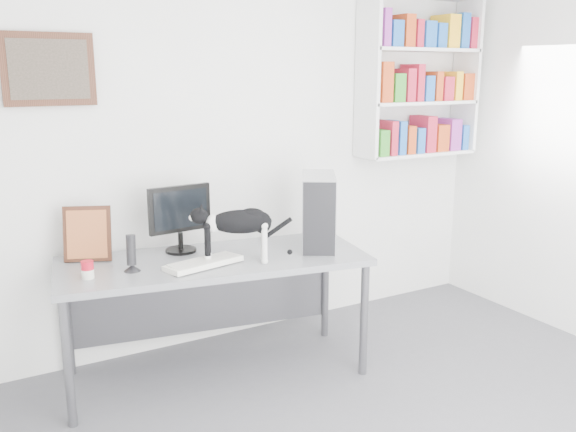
{
  "coord_description": "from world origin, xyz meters",
  "views": [
    {
      "loc": [
        -1.88,
        -1.87,
        1.89
      ],
      "look_at": [
        0.05,
        1.53,
        0.96
      ],
      "focal_mm": 38.0,
      "sensor_mm": 36.0,
      "label": 1
    }
  ],
  "objects_px": {
    "bookshelf": "(419,77)",
    "keyboard": "(203,263)",
    "speaker": "(131,252)",
    "leaning_print": "(87,233)",
    "desk": "(216,317)",
    "cat": "(238,235)",
    "monitor": "(180,218)",
    "soup_can": "(88,270)",
    "pc_tower": "(318,211)"
  },
  "relations": [
    {
      "from": "bookshelf",
      "to": "keyboard",
      "type": "xyz_separation_m",
      "value": [
        -2.03,
        -0.51,
        -1.06
      ]
    },
    {
      "from": "speaker",
      "to": "leaning_print",
      "type": "xyz_separation_m",
      "value": [
        -0.17,
        0.33,
        0.06
      ]
    },
    {
      "from": "desk",
      "to": "cat",
      "type": "relative_size",
      "value": 3.43
    },
    {
      "from": "bookshelf",
      "to": "keyboard",
      "type": "distance_m",
      "value": 2.34
    },
    {
      "from": "monitor",
      "to": "leaning_print",
      "type": "xyz_separation_m",
      "value": [
        -0.55,
        0.1,
        -0.05
      ]
    },
    {
      "from": "soup_can",
      "to": "cat",
      "type": "bearing_deg",
      "value": -9.33
    },
    {
      "from": "bookshelf",
      "to": "speaker",
      "type": "height_order",
      "value": "bookshelf"
    },
    {
      "from": "desk",
      "to": "soup_can",
      "type": "distance_m",
      "value": 0.87
    },
    {
      "from": "desk",
      "to": "leaning_print",
      "type": "distance_m",
      "value": 0.94
    },
    {
      "from": "desk",
      "to": "speaker",
      "type": "bearing_deg",
      "value": -170.19
    },
    {
      "from": "pc_tower",
      "to": "cat",
      "type": "height_order",
      "value": "pc_tower"
    },
    {
      "from": "bookshelf",
      "to": "leaning_print",
      "type": "distance_m",
      "value": 2.75
    },
    {
      "from": "speaker",
      "to": "leaning_print",
      "type": "distance_m",
      "value": 0.38
    },
    {
      "from": "bookshelf",
      "to": "desk",
      "type": "height_order",
      "value": "bookshelf"
    },
    {
      "from": "soup_can",
      "to": "cat",
      "type": "height_order",
      "value": "cat"
    },
    {
      "from": "keyboard",
      "to": "soup_can",
      "type": "height_order",
      "value": "soup_can"
    },
    {
      "from": "desk",
      "to": "soup_can",
      "type": "xyz_separation_m",
      "value": [
        -0.75,
        -0.01,
        0.44
      ]
    },
    {
      "from": "cat",
      "to": "pc_tower",
      "type": "bearing_deg",
      "value": 30.15
    },
    {
      "from": "pc_tower",
      "to": "soup_can",
      "type": "distance_m",
      "value": 1.46
    },
    {
      "from": "bookshelf",
      "to": "desk",
      "type": "distance_m",
      "value": 2.44
    },
    {
      "from": "leaning_print",
      "to": "pc_tower",
      "type": "bearing_deg",
      "value": 5.87
    },
    {
      "from": "desk",
      "to": "keyboard",
      "type": "distance_m",
      "value": 0.44
    },
    {
      "from": "speaker",
      "to": "cat",
      "type": "xyz_separation_m",
      "value": [
        0.6,
        -0.15,
        0.06
      ]
    },
    {
      "from": "speaker",
      "to": "monitor",
      "type": "bearing_deg",
      "value": 54.6
    },
    {
      "from": "bookshelf",
      "to": "pc_tower",
      "type": "relative_size",
      "value": 2.64
    },
    {
      "from": "bookshelf",
      "to": "soup_can",
      "type": "distance_m",
      "value": 2.89
    },
    {
      "from": "leaning_print",
      "to": "soup_can",
      "type": "xyz_separation_m",
      "value": [
        -0.08,
        -0.33,
        -0.12
      ]
    },
    {
      "from": "leaning_print",
      "to": "soup_can",
      "type": "height_order",
      "value": "leaning_print"
    },
    {
      "from": "monitor",
      "to": "keyboard",
      "type": "bearing_deg",
      "value": -92.62
    },
    {
      "from": "soup_can",
      "to": "keyboard",
      "type": "bearing_deg",
      "value": -9.48
    },
    {
      "from": "pc_tower",
      "to": "leaning_print",
      "type": "bearing_deg",
      "value": -165.86
    },
    {
      "from": "bookshelf",
      "to": "speaker",
      "type": "distance_m",
      "value": 2.64
    },
    {
      "from": "leaning_print",
      "to": "monitor",
      "type": "bearing_deg",
      "value": 12.69
    },
    {
      "from": "desk",
      "to": "leaning_print",
      "type": "height_order",
      "value": "leaning_print"
    },
    {
      "from": "desk",
      "to": "keyboard",
      "type": "bearing_deg",
      "value": -125.41
    },
    {
      "from": "pc_tower",
      "to": "soup_can",
      "type": "bearing_deg",
      "value": -152.21
    },
    {
      "from": "leaning_print",
      "to": "desk",
      "type": "bearing_deg",
      "value": -3.21
    },
    {
      "from": "monitor",
      "to": "keyboard",
      "type": "xyz_separation_m",
      "value": [
        0.01,
        -0.34,
        -0.2
      ]
    },
    {
      "from": "bookshelf",
      "to": "keyboard",
      "type": "relative_size",
      "value": 2.7
    },
    {
      "from": "bookshelf",
      "to": "cat",
      "type": "relative_size",
      "value": 2.28
    },
    {
      "from": "leaning_print",
      "to": "bookshelf",
      "type": "bearing_deg",
      "value": 24.15
    },
    {
      "from": "keyboard",
      "to": "cat",
      "type": "relative_size",
      "value": 0.85
    },
    {
      "from": "speaker",
      "to": "bookshelf",
      "type": "bearing_deg",
      "value": 32.15
    },
    {
      "from": "bookshelf",
      "to": "leaning_print",
      "type": "xyz_separation_m",
      "value": [
        -2.59,
        -0.07,
        -0.9
      ]
    },
    {
      "from": "bookshelf",
      "to": "desk",
      "type": "xyz_separation_m",
      "value": [
        -1.92,
        -0.39,
        -1.46
      ]
    },
    {
      "from": "keyboard",
      "to": "bookshelf",
      "type": "bearing_deg",
      "value": 1.83
    },
    {
      "from": "pc_tower",
      "to": "monitor",
      "type": "bearing_deg",
      "value": -170.13
    },
    {
      "from": "bookshelf",
      "to": "speaker",
      "type": "relative_size",
      "value": 5.57
    },
    {
      "from": "speaker",
      "to": "cat",
      "type": "distance_m",
      "value": 0.62
    },
    {
      "from": "leaning_print",
      "to": "keyboard",
      "type": "bearing_deg",
      "value": -15.45
    }
  ]
}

